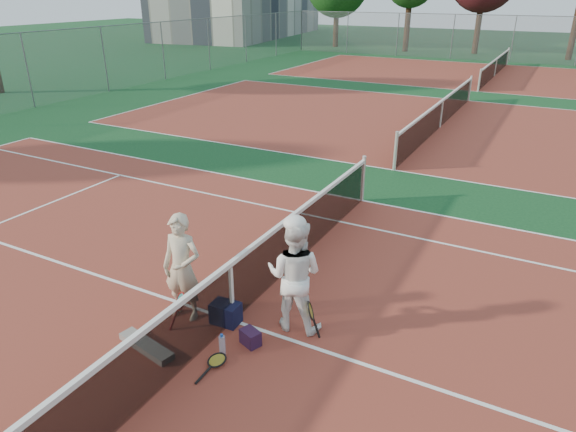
{
  "coord_description": "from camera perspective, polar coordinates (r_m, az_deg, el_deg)",
  "views": [
    {
      "loc": [
        3.78,
        -5.3,
        4.61
      ],
      "look_at": [
        0.0,
        1.77,
        1.05
      ],
      "focal_mm": 32.0,
      "sensor_mm": 36.0,
      "label": 1
    }
  ],
  "objects": [
    {
      "name": "racket_black_held",
      "position": [
        7.45,
        2.5,
        -11.51
      ],
      "size": [
        0.29,
        0.33,
        0.58
      ],
      "primitive_type": null,
      "rotation": [
        0.0,
        0.0,
        3.54
      ],
      "color": "black",
      "rests_on": "ground"
    },
    {
      "name": "net_cover_canvas",
      "position": [
        7.63,
        -15.47,
        -13.76
      ],
      "size": [
        0.98,
        0.4,
        0.1
      ],
      "primitive_type": "cube",
      "rotation": [
        0.0,
        0.0,
        -0.19
      ],
      "color": "slate",
      "rests_on": "ground"
    },
    {
      "name": "court_main",
      "position": [
        7.98,
        -6.13,
        -11.49
      ],
      "size": [
        23.77,
        10.97,
        0.01
      ],
      "primitive_type": "cube",
      "color": "maroon",
      "rests_on": "ground"
    },
    {
      "name": "court_far_a",
      "position": [
        19.73,
        16.51,
        9.45
      ],
      "size": [
        23.77,
        10.97,
        0.01
      ],
      "primitive_type": "cube",
      "color": "maroon",
      "rests_on": "ground"
    },
    {
      "name": "player_a",
      "position": [
        7.76,
        -11.67,
        -5.65
      ],
      "size": [
        0.67,
        0.48,
        1.69
      ],
      "primitive_type": "imported",
      "rotation": [
        0.0,
        0.0,
        0.14
      ],
      "color": "beige",
      "rests_on": "ground"
    },
    {
      "name": "net_main",
      "position": [
        7.7,
        -6.29,
        -8.42
      ],
      "size": [
        0.1,
        10.98,
        1.02
      ],
      "primitive_type": null,
      "color": "black",
      "rests_on": "ground"
    },
    {
      "name": "fence_back",
      "position": [
        39.61,
        23.73,
        17.54
      ],
      "size": [
        32.0,
        0.06,
        3.0
      ],
      "primitive_type": null,
      "color": "slate",
      "rests_on": "ground"
    },
    {
      "name": "court_far_b",
      "position": [
        32.85,
        21.94,
        14.21
      ],
      "size": [
        23.77,
        10.97,
        0.01
      ],
      "primitive_type": "cube",
      "color": "maroon",
      "rests_on": "ground"
    },
    {
      "name": "racket_spare",
      "position": [
        7.21,
        -7.9,
        -15.66
      ],
      "size": [
        0.28,
        0.6,
        0.08
      ],
      "primitive_type": null,
      "rotation": [
        0.0,
        0.0,
        1.56
      ],
      "color": "black",
      "rests_on": "ground"
    },
    {
      "name": "sports_bag_navy",
      "position": [
        7.86,
        -6.94,
        -10.66
      ],
      "size": [
        0.44,
        0.31,
        0.33
      ],
      "primitive_type": "cube",
      "rotation": [
        0.0,
        0.0,
        0.05
      ],
      "color": "black",
      "rests_on": "ground"
    },
    {
      "name": "net_far_a",
      "position": [
        19.61,
        16.69,
        10.88
      ],
      "size": [
        0.1,
        10.98,
        1.02
      ],
      "primitive_type": null,
      "color": "black",
      "rests_on": "ground"
    },
    {
      "name": "sports_bag_purple",
      "position": [
        7.44,
        -4.2,
        -13.32
      ],
      "size": [
        0.33,
        0.28,
        0.23
      ],
      "primitive_type": "cube",
      "rotation": [
        0.0,
        0.0,
        -0.37
      ],
      "color": "#26102C",
      "rests_on": "ground"
    },
    {
      "name": "ground",
      "position": [
        7.98,
        -6.13,
        -11.51
      ],
      "size": [
        130.0,
        130.0,
        0.0
      ],
      "primitive_type": "plane",
      "color": "#113E1C",
      "rests_on": "ground"
    },
    {
      "name": "water_bottle",
      "position": [
        7.27,
        -7.32,
        -14.1
      ],
      "size": [
        0.09,
        0.09,
        0.3
      ],
      "primitive_type": "cylinder",
      "color": "silver",
      "rests_on": "ground"
    },
    {
      "name": "player_b",
      "position": [
        7.38,
        0.73,
        -6.6
      ],
      "size": [
        0.93,
        0.77,
        1.72
      ],
      "primitive_type": "imported",
      "rotation": [
        0.0,
        0.0,
        3.29
      ],
      "color": "white",
      "rests_on": "ground"
    },
    {
      "name": "racket_red",
      "position": [
        7.83,
        -11.79,
        -10.22
      ],
      "size": [
        0.37,
        0.37,
        0.56
      ],
      "primitive_type": null,
      "rotation": [
        0.0,
        0.0,
        1.04
      ],
      "color": "maroon",
      "rests_on": "ground"
    },
    {
      "name": "net_far_b",
      "position": [
        32.78,
        22.08,
        15.08
      ],
      "size": [
        0.1,
        10.98,
        1.02
      ],
      "primitive_type": null,
      "color": "black",
      "rests_on": "ground"
    }
  ]
}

